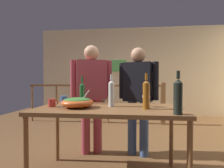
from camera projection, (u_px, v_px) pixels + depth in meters
The scene contains 17 objects.
ground_plane at pixel (131, 157), 2.53m from camera, with size 8.08×8.08×0.00m, color brown.
back_wall at pixel (132, 72), 5.59m from camera, with size 5.80×0.10×2.72m, color beige.
framed_picture at pixel (119, 66), 5.57m from camera, with size 0.45×0.03×0.36m, color #52AF54.
stair_railing at pixel (115, 97), 4.50m from camera, with size 3.51×0.10×1.03m.
tv_console at pixel (89, 108), 5.41m from camera, with size 0.90×0.40×0.50m, color #38281E.
flat_screen_tv at pixel (89, 90), 5.36m from camera, with size 0.67×0.12×0.48m.
serving_table at pixel (109, 114), 1.97m from camera, with size 1.59×0.80×0.79m.
salad_bowl at pixel (77, 102), 1.96m from camera, with size 0.36×0.36×0.20m.
wine_glass at pixel (146, 97), 2.01m from camera, with size 0.09×0.09×0.16m.
wine_bottle_dark at pixel (178, 96), 1.57m from camera, with size 0.08×0.08×0.39m.
wine_bottle_clear at pixel (111, 93), 2.04m from camera, with size 0.07×0.07×0.37m.
wine_bottle_amber at pixel (146, 94), 1.86m from camera, with size 0.07×0.07×0.38m.
wine_bottle_green at pixel (82, 93), 2.28m from camera, with size 0.07×0.07×0.35m.
mug_blue at pixel (64, 100), 2.25m from camera, with size 0.11×0.08×0.10m.
mug_red at pixel (52, 103), 2.02m from camera, with size 0.12×0.08×0.09m.
person_standing_left at pixel (92, 89), 2.66m from camera, with size 0.60×0.35×1.62m.
person_standing_right at pixel (138, 92), 2.59m from camera, with size 0.56×0.34×1.57m.
Camera 1 is at (0.01, -2.52, 1.10)m, focal length 28.48 mm.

